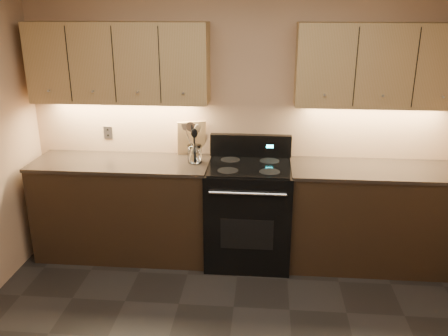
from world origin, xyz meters
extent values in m
cube|color=tan|center=(0.00, 2.00, 1.30)|extent=(4.00, 0.04, 2.60)
cube|color=black|center=(-1.10, 1.70, 0.45)|extent=(1.60, 0.60, 0.90)
cube|color=#3B2F25|center=(-1.10, 1.70, 0.92)|extent=(1.62, 0.62, 0.03)
cube|color=black|center=(1.18, 1.70, 0.45)|extent=(1.44, 0.60, 0.90)
cube|color=#3B2F25|center=(1.18, 1.70, 0.92)|extent=(1.46, 0.62, 0.03)
cube|color=black|center=(0.08, 1.68, 0.46)|extent=(0.76, 0.65, 0.92)
cube|color=black|center=(0.08, 1.68, 0.93)|extent=(0.70, 0.60, 0.01)
cube|color=black|center=(0.08, 1.96, 1.03)|extent=(0.76, 0.07, 0.22)
cube|color=#19E5F2|center=(0.26, 1.92, 1.04)|extent=(0.06, 0.00, 0.03)
cylinder|color=silver|center=(0.08, 1.34, 0.80)|extent=(0.65, 0.02, 0.02)
cube|color=black|center=(0.08, 1.35, 0.41)|extent=(0.46, 0.00, 0.28)
cylinder|color=black|center=(-0.10, 1.53, 0.93)|extent=(0.18, 0.18, 0.00)
cylinder|color=black|center=(0.26, 1.53, 0.93)|extent=(0.18, 0.18, 0.00)
cylinder|color=black|center=(-0.10, 1.82, 0.93)|extent=(0.18, 0.18, 0.00)
cylinder|color=black|center=(0.26, 1.82, 0.93)|extent=(0.18, 0.18, 0.00)
cube|color=#A78653|center=(-1.10, 1.85, 1.80)|extent=(1.60, 0.30, 0.70)
cube|color=#A78653|center=(1.18, 1.85, 1.80)|extent=(1.44, 0.30, 0.70)
cube|color=#B2B5BA|center=(-1.30, 1.99, 1.12)|extent=(0.08, 0.01, 0.12)
cylinder|color=white|center=(-0.42, 1.74, 1.01)|extent=(0.17, 0.17, 0.16)
cylinder|color=white|center=(-0.42, 1.74, 0.94)|extent=(0.12, 0.12, 0.02)
cube|color=tan|center=(-0.48, 1.96, 1.10)|extent=(0.28, 0.16, 0.33)
camera|label=1|loc=(0.21, -2.32, 2.29)|focal=38.00mm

